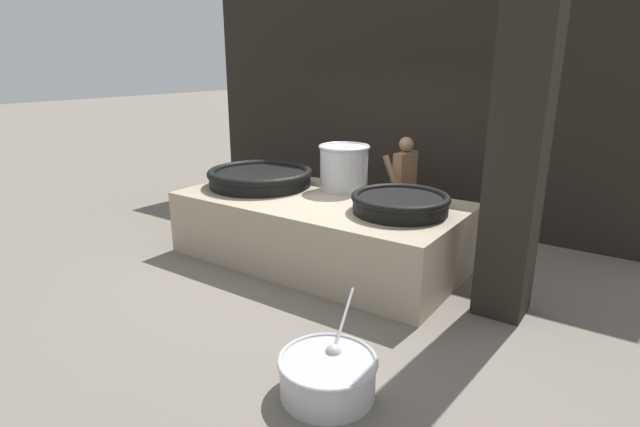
{
  "coord_description": "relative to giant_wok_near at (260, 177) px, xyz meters",
  "views": [
    {
      "loc": [
        3.48,
        -5.05,
        2.5
      ],
      "look_at": [
        0.0,
        0.0,
        0.63
      ],
      "focal_mm": 28.0,
      "sensor_mm": 36.0,
      "label": 1
    }
  ],
  "objects": [
    {
      "name": "ground_plane",
      "position": [
        1.06,
        -0.07,
        -0.96
      ],
      "size": [
        60.0,
        60.0,
        0.0
      ],
      "primitive_type": "plane",
      "color": "slate"
    },
    {
      "name": "back_wall",
      "position": [
        1.06,
        2.32,
        1.0
      ],
      "size": [
        7.6,
        0.24,
        3.92
      ],
      "primitive_type": "cube",
      "color": "black",
      "rests_on": "ground_plane"
    },
    {
      "name": "support_pillar",
      "position": [
        3.43,
        -0.18,
        1.0
      ],
      "size": [
        0.49,
        0.49,
        3.92
      ],
      "primitive_type": "cube",
      "color": "black",
      "rests_on": "ground_plane"
    },
    {
      "name": "hearth_platform",
      "position": [
        1.06,
        -0.07,
        -0.55
      ],
      "size": [
        3.63,
        1.84,
        0.83
      ],
      "color": "tan",
      "rests_on": "ground_plane"
    },
    {
      "name": "giant_wok_near",
      "position": [
        0.0,
        0.0,
        0.0
      ],
      "size": [
        1.46,
        1.46,
        0.24
      ],
      "color": "black",
      "rests_on": "hearth_platform"
    },
    {
      "name": "giant_wok_far",
      "position": [
        2.18,
        -0.06,
        -0.01
      ],
      "size": [
        1.13,
        1.13,
        0.22
      ],
      "color": "black",
      "rests_on": "hearth_platform"
    },
    {
      "name": "stock_pot",
      "position": [
        1.09,
        0.45,
        0.19
      ],
      "size": [
        0.68,
        0.68,
        0.61
      ],
      "color": "#B7B7BC",
      "rests_on": "hearth_platform"
    },
    {
      "name": "cook",
      "position": [
        1.57,
        1.33,
        -0.16
      ],
      "size": [
        0.37,
        0.56,
        1.49
      ],
      "rotation": [
        0.0,
        0.0,
        3.04
      ],
      "color": "#8C6647",
      "rests_on": "ground_plane"
    },
    {
      "name": "prep_bowl_vegetables",
      "position": [
        2.7,
        -2.34,
        -0.79
      ],
      "size": [
        0.78,
        1.01,
        0.64
      ],
      "color": "#B7B7BC",
      "rests_on": "ground_plane"
    }
  ]
}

